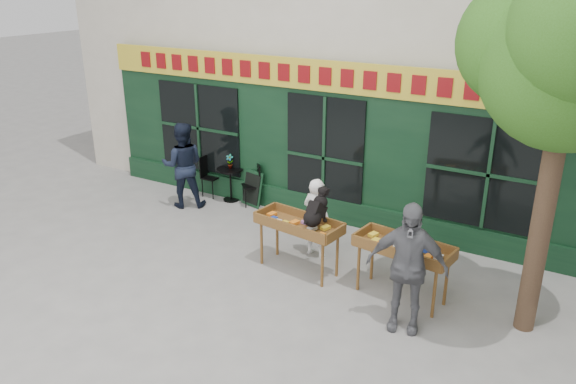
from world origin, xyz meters
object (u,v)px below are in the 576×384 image
woman (316,218)px  book_cart_right (403,251)px  book_cart_center (299,227)px  bistro_table (230,178)px  man_left (183,165)px  man_right (407,267)px  dog (316,206)px

woman → book_cart_right: woman is taller
book_cart_center → book_cart_right: same height
bistro_table → man_left: (-0.70, -0.76, 0.40)m
book_cart_center → man_right: man_right is taller
book_cart_center → woman: bearing=97.8°
book_cart_right → man_right: man_right is taller
dog → book_cart_right: dog is taller
woman → man_left: bearing=-2.4°
man_right → man_left: 6.08m
book_cart_right → man_left: (-5.44, 1.26, 0.12)m
book_cart_center → man_left: size_ratio=0.83×
dog → bistro_table: dog is taller
book_cart_right → bistro_table: bearing=164.6°
book_cart_center → bistro_table: 3.57m
woman → man_left: size_ratio=0.78×
dog → man_right: 1.93m
book_cart_center → man_right: (2.13, -0.72, 0.15)m
man_right → bistro_table: (-5.04, 2.78, -0.43)m
man_right → man_left: bearing=148.4°
book_cart_center → man_left: bearing=168.0°
man_left → bistro_table: bearing=-167.1°
man_right → man_left: man_right is taller
book_cart_center → book_cart_right: size_ratio=1.00×
dog → woman: bearing=124.4°
book_cart_center → dog: dog is taller
bistro_table → man_left: bearing=-132.6°
book_cart_center → man_left: (-3.61, 1.30, 0.12)m
book_cart_right → man_left: 5.59m
woman → bistro_table: size_ratio=1.95×
man_right → book_cart_right: bearing=99.6°
book_cart_center → man_right: size_ratio=0.80×
book_cart_center → man_right: 2.26m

